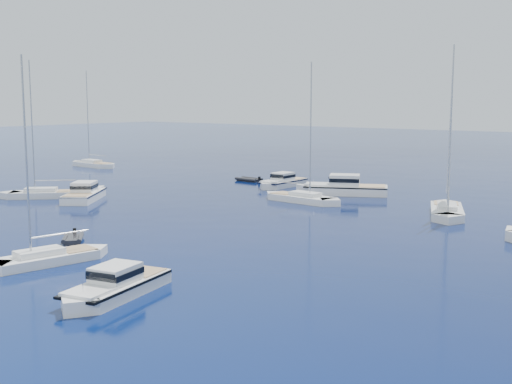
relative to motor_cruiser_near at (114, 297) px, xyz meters
The scene contains 12 objects.
ground 8.40m from the motor_cruiser_near, 168.28° to the right, with size 400.00×400.00×0.00m, color navy.
motor_cruiser_near is the anchor object (origin of this frame).
motor_cruiser_far_l 36.16m from the motor_cruiser_near, 144.33° to the left, with size 2.89×9.44×2.48m, color white, non-canonical shape.
motor_cruiser_distant 42.17m from the motor_cruiser_near, 103.21° to the left, with size 3.34×10.91×2.86m, color silver, non-canonical shape.
motor_cruiser_horizon 46.22m from the motor_cruiser_near, 113.94° to the left, with size 2.59×8.45×2.22m, color silver, non-canonical shape.
sailboat_fore 9.32m from the motor_cruiser_near, 167.37° to the left, with size 2.43×9.36×13.76m, color white, non-canonical shape.
sailboat_mid_l 39.11m from the motor_cruiser_near, 150.35° to the left, with size 2.69×10.35×15.21m, color silver, non-canonical shape.
sailboat_centre 35.34m from the motor_cruiser_near, 106.88° to the left, with size 2.62×10.08×14.82m, color white, non-canonical shape.
sailboat_sails_r 35.54m from the motor_cruiser_near, 82.43° to the left, with size 2.81×10.79×15.86m, color silver, non-canonical shape.
sailboat_far_l 71.31m from the motor_cruiser_near, 142.16° to the left, with size 2.75×10.59×15.56m, color white, non-canonical shape.
tender_grey_near 15.06m from the motor_cruiser_near, 151.11° to the left, with size 1.72×3.02×0.95m, color black, non-canonical shape.
tender_grey_far 50.91m from the motor_cruiser_near, 119.91° to the left, with size 1.99×3.63×0.95m, color black, non-canonical shape.
Camera 1 is at (35.07, -20.76, 10.53)m, focal length 46.04 mm.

